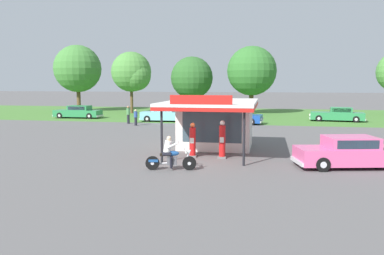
% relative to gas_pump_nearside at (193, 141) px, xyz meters
% --- Properties ---
extents(ground_plane, '(300.00, 300.00, 0.00)m').
position_rel_gas_pump_nearside_xyz_m(ground_plane, '(0.30, -1.25, -0.85)').
color(ground_plane, '#5B5959').
extents(grass_verge_strip, '(120.00, 24.00, 0.01)m').
position_rel_gas_pump_nearside_xyz_m(grass_verge_strip, '(0.30, 28.75, -0.85)').
color(grass_verge_strip, '#477A33').
rests_on(grass_verge_strip, ground).
extents(service_station_kiosk, '(5.00, 7.68, 3.41)m').
position_rel_gas_pump_nearside_xyz_m(service_station_kiosk, '(0.80, 3.07, 0.87)').
color(service_station_kiosk, silver).
rests_on(service_station_kiosk, ground).
extents(gas_pump_nearside, '(0.44, 0.44, 1.87)m').
position_rel_gas_pump_nearside_xyz_m(gas_pump_nearside, '(0.00, 0.00, 0.00)').
color(gas_pump_nearside, slate).
rests_on(gas_pump_nearside, ground).
extents(gas_pump_offside, '(0.44, 0.44, 2.02)m').
position_rel_gas_pump_nearside_xyz_m(gas_pump_offside, '(1.61, 0.00, 0.07)').
color(gas_pump_offside, slate).
rests_on(gas_pump_offside, ground).
extents(motorcycle_with_rider, '(2.32, 0.74, 1.58)m').
position_rel_gas_pump_nearside_xyz_m(motorcycle_with_rider, '(-0.41, -3.27, -0.20)').
color(motorcycle_with_rider, black).
rests_on(motorcycle_with_rider, ground).
extents(featured_classic_sedan, '(5.84, 3.08, 1.47)m').
position_rel_gas_pump_nearside_xyz_m(featured_classic_sedan, '(7.97, -0.98, -0.17)').
color(featured_classic_sedan, '#E55993').
rests_on(featured_classic_sedan, ground).
extents(parked_car_back_row_far_right, '(5.51, 1.96, 1.43)m').
position_rel_gas_pump_nearside_xyz_m(parked_car_back_row_far_right, '(-17.33, 20.33, -0.18)').
color(parked_car_back_row_far_right, '#2D844C').
rests_on(parked_car_back_row_far_right, ground).
extents(parked_car_back_row_far_left, '(5.63, 2.43, 1.47)m').
position_rel_gas_pump_nearside_xyz_m(parked_car_back_row_far_left, '(11.10, 22.14, -0.18)').
color(parked_car_back_row_far_left, '#2D844C').
rests_on(parked_car_back_row_far_left, ground).
extents(parked_car_back_row_centre_right, '(5.40, 2.49, 1.52)m').
position_rel_gas_pump_nearside_xyz_m(parked_car_back_row_centre_right, '(0.83, 17.62, -0.15)').
color(parked_car_back_row_centre_right, '#19479E').
rests_on(parked_car_back_row_centre_right, ground).
extents(parked_car_back_row_centre, '(5.15, 2.10, 1.61)m').
position_rel_gas_pump_nearside_xyz_m(parked_car_back_row_centre, '(-6.63, 18.49, -0.11)').
color(parked_car_back_row_centre, '#7AC6D1').
rests_on(parked_car_back_row_centre, ground).
extents(bystander_standing_back_lot, '(0.34, 0.34, 1.53)m').
position_rel_gas_pump_nearside_xyz_m(bystander_standing_back_lot, '(-8.24, 14.19, -0.05)').
color(bystander_standing_back_lot, black).
rests_on(bystander_standing_back_lot, ground).
extents(bystander_leaning_by_kiosk, '(0.34, 0.34, 1.76)m').
position_rel_gas_pump_nearside_xyz_m(bystander_leaning_by_kiosk, '(-9.52, 15.63, 0.08)').
color(bystander_leaning_by_kiosk, black).
rests_on(bystander_leaning_by_kiosk, ground).
extents(tree_oak_right, '(5.34, 5.24, 8.06)m').
position_rel_gas_pump_nearside_xyz_m(tree_oak_right, '(-13.56, 28.20, 4.43)').
color(tree_oak_right, brown).
rests_on(tree_oak_right, ground).
extents(tree_oak_far_left, '(6.37, 6.37, 8.73)m').
position_rel_gas_pump_nearside_xyz_m(tree_oak_far_left, '(1.77, 30.59, 4.68)').
color(tree_oak_far_left, brown).
rests_on(tree_oak_far_left, ground).
extents(tree_oak_far_right, '(6.60, 6.60, 9.29)m').
position_rel_gas_pump_nearside_xyz_m(tree_oak_far_right, '(-22.35, 30.39, 4.94)').
color(tree_oak_far_right, brown).
rests_on(tree_oak_far_right, ground).
extents(tree_oak_left, '(5.76, 5.76, 7.58)m').
position_rel_gas_pump_nearside_xyz_m(tree_oak_left, '(-6.40, 31.96, 3.73)').
color(tree_oak_left, brown).
rests_on(tree_oak_left, ground).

